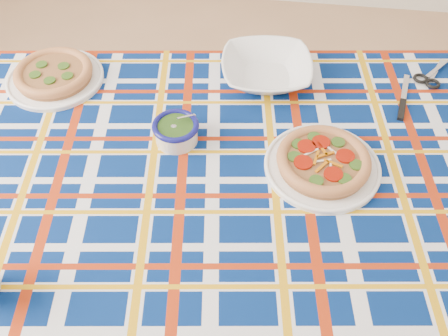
# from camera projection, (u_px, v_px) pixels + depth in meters

# --- Properties ---
(floor) EXTENTS (4.00, 4.00, 0.00)m
(floor) POSITION_uv_depth(u_px,v_px,m) (222.00, 306.00, 1.71)
(floor) COLOR tan
(floor) RESTS_ON ground
(dining_table) EXTENTS (1.58, 1.11, 0.69)m
(dining_table) POSITION_uv_depth(u_px,v_px,m) (242.00, 184.00, 1.26)
(dining_table) COLOR brown
(dining_table) RESTS_ON floor
(tablecloth) EXTENTS (1.61, 1.14, 0.10)m
(tablecloth) POSITION_uv_depth(u_px,v_px,m) (242.00, 179.00, 1.25)
(tablecloth) COLOR navy
(tablecloth) RESTS_ON dining_table
(main_focaccia_plate) EXTENTS (0.33, 0.33, 0.06)m
(main_focaccia_plate) POSITION_uv_depth(u_px,v_px,m) (323.00, 161.00, 1.18)
(main_focaccia_plate) COLOR brown
(main_focaccia_plate) RESTS_ON tablecloth
(pesto_bowl) EXTENTS (0.14, 0.14, 0.07)m
(pesto_bowl) POSITION_uv_depth(u_px,v_px,m) (176.00, 130.00, 1.24)
(pesto_bowl) COLOR #1A350E
(pesto_bowl) RESTS_ON tablecloth
(serving_bowl) EXTENTS (0.29, 0.29, 0.06)m
(serving_bowl) POSITION_uv_depth(u_px,v_px,m) (266.00, 70.00, 1.40)
(serving_bowl) COLOR white
(serving_bowl) RESTS_ON tablecloth
(second_focaccia_plate) EXTENTS (0.33, 0.33, 0.05)m
(second_focaccia_plate) POSITION_uv_depth(u_px,v_px,m) (54.00, 73.00, 1.40)
(second_focaccia_plate) COLOR brown
(second_focaccia_plate) RESTS_ON tablecloth
(table_knife) EXTENTS (0.06, 0.21, 0.01)m
(table_knife) POSITION_uv_depth(u_px,v_px,m) (405.00, 88.00, 1.39)
(table_knife) COLOR silver
(table_knife) RESTS_ON tablecloth
(kitchen_scissors) EXTENTS (0.16, 0.19, 0.01)m
(kitchen_scissors) POSITION_uv_depth(u_px,v_px,m) (437.00, 69.00, 1.44)
(kitchen_scissors) COLOR silver
(kitchen_scissors) RESTS_ON tablecloth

